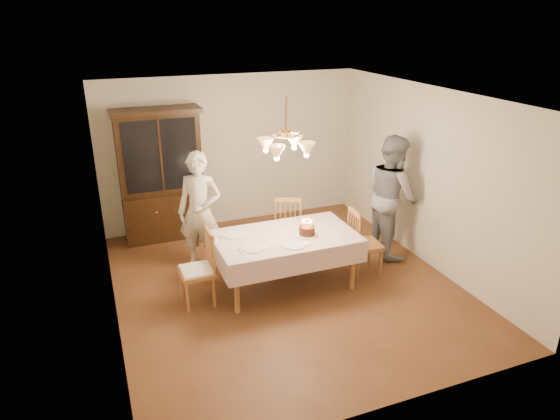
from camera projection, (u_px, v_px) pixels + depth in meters
name	position (u px, v px, depth m)	size (l,w,h in m)	color
ground	(285.00, 285.00, 6.97)	(5.00, 5.00, 0.00)	#522C17
room_shell	(286.00, 177.00, 6.38)	(5.00, 5.00, 5.00)	white
dining_table	(285.00, 240.00, 6.72)	(1.90, 1.10, 0.76)	brown
china_hutch	(161.00, 177.00, 8.10)	(1.38, 0.54, 2.16)	black
chair_far_side	(288.00, 228.00, 7.70)	(0.57, 0.56, 1.00)	brown
chair_left_end	(197.00, 272.00, 6.38)	(0.42, 0.44, 1.00)	brown
chair_right_end	(364.00, 245.00, 7.13)	(0.46, 0.48, 1.00)	brown
elderly_woman	(200.00, 212.00, 7.12)	(0.64, 0.42, 1.76)	beige
adult_in_grey	(392.00, 196.00, 7.60)	(0.91, 0.71, 1.88)	slate
birthday_cake	(307.00, 231.00, 6.67)	(0.30, 0.30, 0.21)	white
place_setting_near_left	(254.00, 249.00, 6.28)	(0.38, 0.23, 0.02)	white
place_setting_near_right	(296.00, 245.00, 6.38)	(0.41, 0.26, 0.02)	white
place_setting_far_left	(234.00, 235.00, 6.69)	(0.42, 0.27, 0.02)	white
chandelier	(286.00, 147.00, 6.23)	(0.62, 0.62, 0.73)	#BF8C3F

